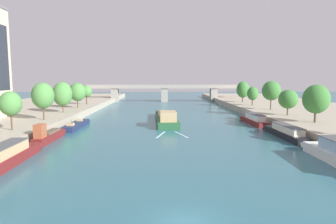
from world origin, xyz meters
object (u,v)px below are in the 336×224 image
object	(u,v)px
barge_midriver	(166,118)
moored_boat_right_downstream	(286,132)
moored_boat_left_near	(6,156)
tree_left_distant	(77,92)
tree_left_by_lamp	(43,96)
tree_right_nearest	(316,99)
moored_boat_left_gap_after	(48,135)
moored_boat_left_downstream	(76,125)
tree_right_by_lamp	(253,94)
tree_left_second	(62,94)
moored_boat_right_near	(254,120)
tree_left_third	(10,104)
bridge_far	(164,91)
tree_left_past_mid	(86,91)
tree_right_past_mid	(271,91)
tree_right_distant	(243,90)
tree_right_third	(288,99)

from	to	relation	value
barge_midriver	moored_boat_right_downstream	world-z (taller)	barge_midriver
moored_boat_left_near	tree_left_distant	size ratio (longest dim) A/B	2.04
tree_left_by_lamp	tree_right_nearest	distance (m)	52.11
moored_boat_left_gap_after	moored_boat_left_downstream	bearing A→B (deg)	87.37
moored_boat_right_downstream	tree_right_by_lamp	size ratio (longest dim) A/B	2.48
moored_boat_left_gap_after	tree_left_second	xyz separation A→B (m)	(-5.89, 24.94, 5.23)
barge_midriver	tree_left_by_lamp	xyz separation A→B (m)	(-24.39, -8.02, 5.53)
barge_midriver	tree_left_by_lamp	size ratio (longest dim) A/B	3.38
moored_boat_left_gap_after	moored_boat_right_near	size ratio (longest dim) A/B	0.81
tree_left_third	bridge_far	world-z (taller)	tree_left_third
tree_left_distant	tree_left_past_mid	world-z (taller)	tree_left_distant
moored_boat_left_gap_after	tree_right_by_lamp	size ratio (longest dim) A/B	1.85
barge_midriver	tree_right_past_mid	world-z (taller)	tree_right_past_mid
tree_left_past_mid	tree_right_distant	world-z (taller)	tree_right_distant
moored_boat_right_downstream	tree_right_distant	distance (m)	53.13
tree_right_by_lamp	tree_left_second	bearing A→B (deg)	-161.48
moored_boat_left_downstream	tree_right_distant	xyz separation A→B (m)	(45.56, 41.15, 5.56)
moored_boat_left_downstream	tree_left_distant	size ratio (longest dim) A/B	1.87
tree_left_distant	tree_right_past_mid	bearing A→B (deg)	-6.73
tree_right_by_lamp	tree_left_distant	bearing A→B (deg)	-172.55
tree_left_by_lamp	bridge_far	bearing A→B (deg)	69.49
barge_midriver	tree_right_nearest	xyz separation A→B (m)	(27.48, -13.02, 5.10)
tree_right_distant	tree_left_second	bearing A→B (deg)	-150.57
moored_boat_right_near	tree_left_third	world-z (taller)	tree_left_third
tree_left_second	moored_boat_right_near	bearing A→B (deg)	-10.72
barge_midriver	tree_left_distant	xyz separation A→B (m)	(-24.26, 15.29, 5.18)
tree_right_by_lamp	tree_right_past_mid	bearing A→B (deg)	-86.50
barge_midriver	moored_boat_right_downstream	bearing A→B (deg)	-42.79
tree_left_distant	tree_right_by_lamp	size ratio (longest dim) A/B	1.23
barge_midriver	moored_boat_left_downstream	xyz separation A→B (m)	(-18.33, -7.11, -0.48)
tree_left_by_lamp	tree_left_past_mid	bearing A→B (deg)	90.44
moored_boat_left_downstream	tree_right_third	bearing A→B (deg)	5.90
tree_right_third	tree_left_by_lamp	bearing A→B (deg)	-173.78
tree_right_past_mid	moored_boat_left_near	bearing A→B (deg)	-137.80
tree_left_by_lamp	moored_boat_left_downstream	bearing A→B (deg)	8.58
tree_right_third	tree_left_second	bearing A→B (deg)	172.20
tree_left_second	tree_right_nearest	world-z (taller)	tree_left_second
moored_boat_right_near	tree_right_distant	xyz separation A→B (m)	(8.13, 37.69, 5.09)
tree_left_distant	tree_right_distant	size ratio (longest dim) A/B	0.97
tree_right_past_mid	tree_right_by_lamp	bearing A→B (deg)	93.50
barge_midriver	moored_boat_left_near	xyz separation A→B (m)	(-18.85, -32.97, 0.05)
moored_boat_left_gap_after	tree_right_third	distance (m)	49.46
moored_boat_left_near	moored_boat_left_gap_after	distance (m)	12.70
tree_left_past_mid	moored_boat_right_near	bearing A→B (deg)	-34.72
barge_midriver	bridge_far	world-z (taller)	bridge_far
tree_left_past_mid	tree_right_past_mid	xyz separation A→B (m)	(52.27, -17.51, 0.89)
tree_right_third	tree_right_distant	world-z (taller)	tree_right_distant
tree_right_by_lamp	moored_boat_right_downstream	bearing A→B (deg)	-99.94
moored_boat_right_near	tree_left_past_mid	bearing A→B (deg)	145.28
tree_left_distant	tree_right_nearest	bearing A→B (deg)	-28.69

